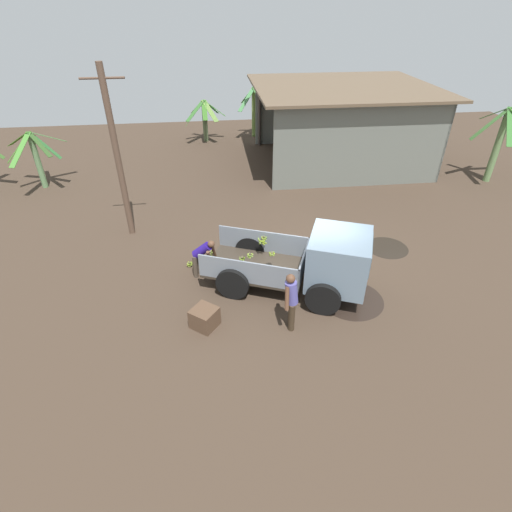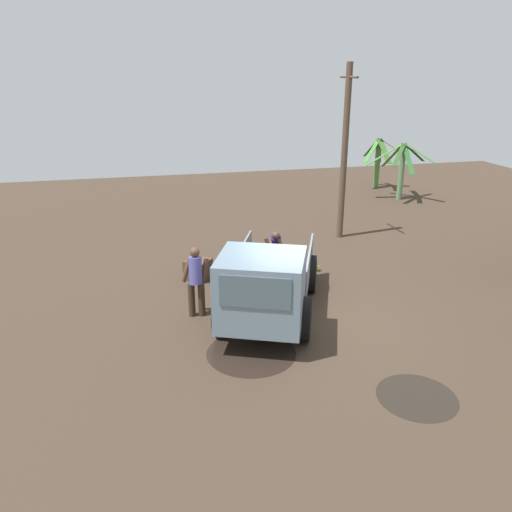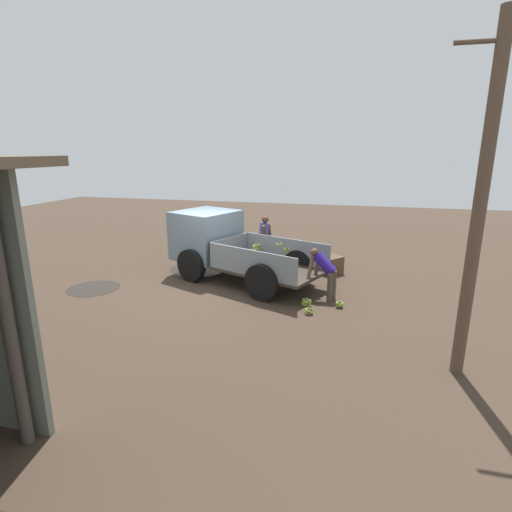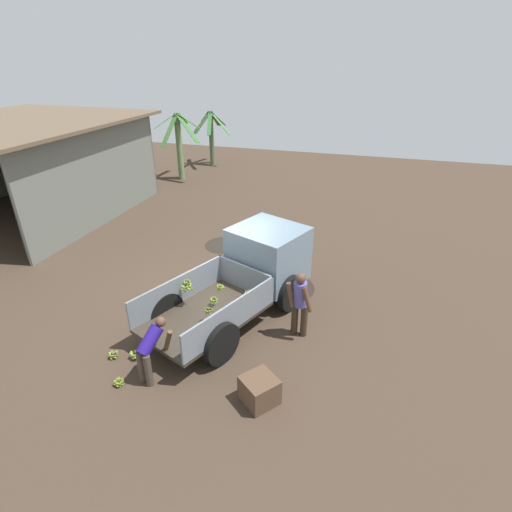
{
  "view_description": "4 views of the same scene",
  "coord_description": "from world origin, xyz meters",
  "views": [
    {
      "loc": [
        -2.82,
        -9.83,
        7.28
      ],
      "look_at": [
        -1.66,
        -0.66,
        1.17
      ],
      "focal_mm": 28.0,
      "sensor_mm": 36.0,
      "label": 1
    },
    {
      "loc": [
        9.54,
        -3.44,
        5.39
      ],
      "look_at": [
        -1.37,
        -0.82,
        1.2
      ],
      "focal_mm": 35.0,
      "sensor_mm": 36.0,
      "label": 2
    },
    {
      "loc": [
        -3.86,
        10.02,
        3.72
      ],
      "look_at": [
        -1.41,
        0.34,
        1.05
      ],
      "focal_mm": 28.0,
      "sensor_mm": 36.0,
      "label": 3
    },
    {
      "loc": [
        -8.45,
        -3.55,
        5.92
      ],
      "look_at": [
        -0.19,
        -1.05,
        1.49
      ],
      "focal_mm": 28.0,
      "sensor_mm": 36.0,
      "label": 4
    }
  ],
  "objects": [
    {
      "name": "banana_bunch_on_ground_0",
      "position": [
        -2.81,
        0.86,
        0.11
      ],
      "size": [
        0.28,
        0.27,
        0.2
      ],
      "color": "#413B2A",
      "rests_on": "ground"
    },
    {
      "name": "utility_pole",
      "position": [
        -5.71,
        3.19,
        2.89
      ],
      "size": [
        1.3,
        0.21,
        5.65
      ],
      "color": "brown",
      "rests_on": "ground"
    },
    {
      "name": "cargo_truck",
      "position": [
        0.1,
        -0.98,
        1.03
      ],
      "size": [
        4.87,
        3.35,
        1.93
      ],
      "rotation": [
        0.0,
        0.0,
        -0.39
      ],
      "color": "#362E24",
      "rests_on": "ground"
    },
    {
      "name": "person_foreground_visitor",
      "position": [
        -0.99,
        -2.32,
        0.92
      ],
      "size": [
        0.42,
        0.66,
        1.66
      ],
      "rotation": [
        0.0,
        0.0,
        2.99
      ],
      "color": "#392B1E",
      "rests_on": "ground"
    },
    {
      "name": "banana_bunch_on_ground_1",
      "position": [
        -2.94,
        1.35,
        0.09
      ],
      "size": [
        0.23,
        0.23,
        0.17
      ],
      "color": "brown",
      "rests_on": "ground"
    },
    {
      "name": "mud_patch_1",
      "position": [
        0.96,
        -1.47,
        0.0
      ],
      "size": [
        1.83,
        1.83,
        0.01
      ],
      "primitive_type": "cylinder",
      "color": "black",
      "rests_on": "ground"
    },
    {
      "name": "person_worker_loading",
      "position": [
        -3.17,
        0.21,
        0.76
      ],
      "size": [
        0.78,
        0.68,
        1.28
      ],
      "rotation": [
        0.0,
        0.0,
        -0.35
      ],
      "color": "#4A3E32",
      "rests_on": "ground"
    },
    {
      "name": "ground",
      "position": [
        0.0,
        0.0,
        0.0
      ],
      "size": [
        36.0,
        36.0,
        0.0
      ],
      "primitive_type": "plane",
      "color": "#403126"
    },
    {
      "name": "banana_bunch_on_ground_2",
      "position": [
        -3.61,
        0.76,
        0.1
      ],
      "size": [
        0.21,
        0.22,
        0.17
      ],
      "color": "brown",
      "rests_on": "ground"
    },
    {
      "name": "mud_patch_0",
      "position": [
        3.07,
        1.03,
        0.0
      ],
      "size": [
        1.41,
        1.41,
        0.01
      ],
      "primitive_type": "cylinder",
      "color": "black",
      "rests_on": "ground"
    },
    {
      "name": "wooden_crate_0",
      "position": [
        -3.17,
        -2.02,
        0.27
      ],
      "size": [
        0.85,
        0.85,
        0.54
      ],
      "primitive_type": "cube",
      "rotation": [
        0.0,
        0.0,
        0.9
      ],
      "color": "brown",
      "rests_on": "ground"
    }
  ]
}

